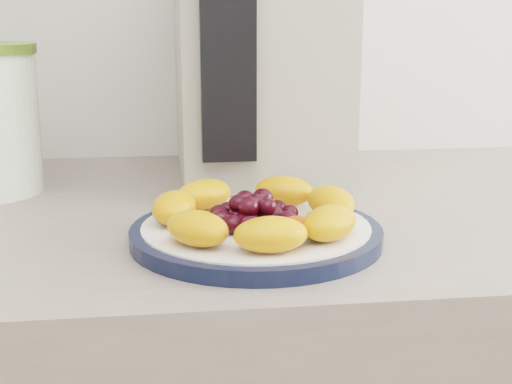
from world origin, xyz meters
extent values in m
cylinder|color=black|center=(0.07, 1.06, 0.91)|extent=(0.24, 0.24, 0.01)
cylinder|color=white|center=(0.07, 1.06, 0.91)|extent=(0.22, 0.22, 0.02)
cube|color=#ABA695|center=(0.10, 1.35, 1.08)|extent=(0.21, 0.29, 0.36)
cube|color=black|center=(0.05, 1.21, 1.09)|extent=(0.06, 0.02, 0.27)
ellipsoid|color=orange|center=(0.14, 1.08, 0.93)|extent=(0.06, 0.07, 0.03)
ellipsoid|color=orange|center=(0.11, 1.13, 0.93)|extent=(0.08, 0.07, 0.03)
ellipsoid|color=orange|center=(0.02, 1.13, 0.93)|extent=(0.08, 0.07, 0.03)
ellipsoid|color=orange|center=(-0.01, 1.08, 0.93)|extent=(0.06, 0.07, 0.03)
ellipsoid|color=orange|center=(0.01, 1.01, 0.93)|extent=(0.08, 0.08, 0.03)
ellipsoid|color=orange|center=(0.07, 0.98, 0.93)|extent=(0.07, 0.04, 0.03)
ellipsoid|color=orange|center=(0.13, 1.01, 0.93)|extent=(0.07, 0.08, 0.03)
ellipsoid|color=black|center=(0.07, 1.06, 0.93)|extent=(0.02, 0.02, 0.02)
ellipsoid|color=black|center=(0.08, 1.06, 0.93)|extent=(0.02, 0.02, 0.02)
ellipsoid|color=black|center=(0.08, 1.08, 0.93)|extent=(0.02, 0.02, 0.02)
ellipsoid|color=black|center=(0.06, 1.08, 0.93)|extent=(0.02, 0.02, 0.02)
ellipsoid|color=black|center=(0.05, 1.06, 0.93)|extent=(0.02, 0.02, 0.02)
ellipsoid|color=black|center=(0.06, 1.04, 0.93)|extent=(0.02, 0.02, 0.02)
ellipsoid|color=black|center=(0.08, 1.04, 0.93)|extent=(0.02, 0.02, 0.02)
ellipsoid|color=black|center=(0.10, 1.07, 0.93)|extent=(0.02, 0.02, 0.02)
ellipsoid|color=black|center=(0.09, 1.09, 0.93)|extent=(0.02, 0.02, 0.02)
ellipsoid|color=black|center=(0.08, 1.09, 0.93)|extent=(0.02, 0.02, 0.02)
ellipsoid|color=black|center=(0.06, 1.09, 0.93)|extent=(0.02, 0.02, 0.02)
ellipsoid|color=black|center=(0.04, 1.09, 0.93)|extent=(0.02, 0.02, 0.02)
ellipsoid|color=black|center=(0.03, 1.07, 0.93)|extent=(0.02, 0.02, 0.02)
ellipsoid|color=black|center=(0.03, 1.05, 0.93)|extent=(0.02, 0.02, 0.02)
ellipsoid|color=black|center=(0.04, 1.03, 0.93)|extent=(0.02, 0.02, 0.02)
ellipsoid|color=black|center=(0.06, 1.03, 0.93)|extent=(0.02, 0.02, 0.02)
ellipsoid|color=black|center=(0.08, 1.03, 0.93)|extent=(0.02, 0.02, 0.02)
ellipsoid|color=black|center=(0.09, 1.03, 0.93)|extent=(0.02, 0.02, 0.02)
ellipsoid|color=black|center=(0.07, 1.06, 0.94)|extent=(0.02, 0.02, 0.02)
ellipsoid|color=black|center=(0.07, 1.08, 0.94)|extent=(0.02, 0.02, 0.02)
ellipsoid|color=black|center=(0.06, 1.08, 0.94)|extent=(0.02, 0.02, 0.02)
ellipsoid|color=black|center=(0.05, 1.06, 0.94)|extent=(0.02, 0.02, 0.02)
ellipsoid|color=black|center=(0.06, 1.05, 0.94)|extent=(0.02, 0.02, 0.02)
ellipsoid|color=black|center=(0.07, 1.05, 0.94)|extent=(0.02, 0.02, 0.02)
ellipsoid|color=#C44115|center=(0.10, 1.01, 0.93)|extent=(0.03, 0.03, 0.02)
ellipsoid|color=#C44115|center=(0.12, 1.01, 0.93)|extent=(0.04, 0.03, 0.02)
camera|label=1|loc=(-0.02, 0.40, 1.12)|focal=50.00mm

